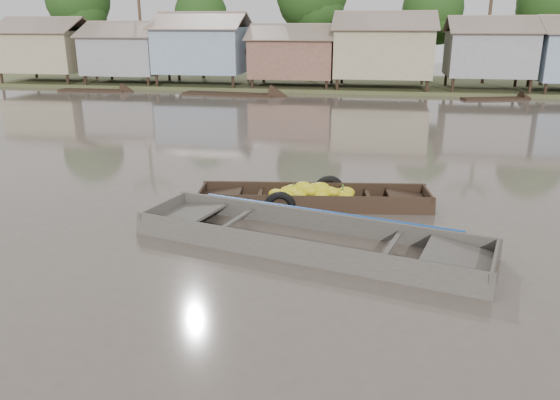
# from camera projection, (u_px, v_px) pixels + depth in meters

# --- Properties ---
(ground) EXTENTS (120.00, 120.00, 0.00)m
(ground) POSITION_uv_depth(u_px,v_px,m) (260.00, 252.00, 11.43)
(ground) COLOR #53493F
(ground) RESTS_ON ground
(riverbank) EXTENTS (120.00, 12.47, 10.22)m
(riverbank) POSITION_uv_depth(u_px,v_px,m) (391.00, 45.00, 39.83)
(riverbank) COLOR #384723
(riverbank) RESTS_ON ground
(banana_boat) EXTENTS (6.18, 2.21, 0.87)m
(banana_boat) POSITION_uv_depth(u_px,v_px,m) (310.00, 198.00, 14.34)
(banana_boat) COLOR black
(banana_boat) RESTS_ON ground
(viewer_boat) EXTENTS (7.91, 3.88, 0.62)m
(viewer_boat) POSITION_uv_depth(u_px,v_px,m) (309.00, 243.00, 11.74)
(viewer_boat) COLOR #3A3631
(viewer_boat) RESTS_ON ground
(distant_boats) EXTENTS (46.93, 15.21, 0.35)m
(distant_boats) POSITION_uv_depth(u_px,v_px,m) (497.00, 105.00, 32.33)
(distant_boats) COLOR black
(distant_boats) RESTS_ON ground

